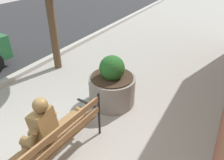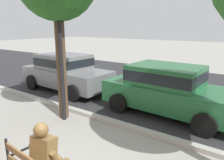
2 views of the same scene
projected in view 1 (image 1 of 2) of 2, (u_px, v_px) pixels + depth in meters
The scene contains 3 objects.
park_bench at pixel (58, 137), 3.44m from camera, with size 1.83×0.65×0.95m.
bronze_statue_seated at pixel (39, 133), 3.35m from camera, with size 0.61×0.81×1.37m.
concrete_planter at pixel (112, 86), 4.93m from camera, with size 1.06×1.06×1.18m.
Camera 1 is at (-1.58, -2.10, 3.09)m, focal length 34.74 mm.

